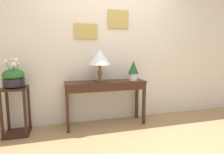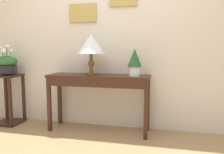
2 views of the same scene
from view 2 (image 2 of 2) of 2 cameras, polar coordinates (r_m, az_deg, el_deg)
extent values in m
cube|color=beige|center=(3.17, -0.85, 12.83)|extent=(9.00, 0.10, 2.80)
cube|color=tan|center=(3.24, -7.38, 15.66)|extent=(0.39, 0.02, 0.24)
cube|color=#8388A4|center=(3.23, -7.42, 15.67)|extent=(0.31, 0.01, 0.19)
cube|color=#381E14|center=(2.93, -3.43, 0.20)|extent=(1.32, 0.37, 0.03)
cube|color=#381E14|center=(2.79, -4.39, -1.56)|extent=(1.26, 0.03, 0.10)
cube|color=#381E14|center=(3.10, -15.48, -6.70)|extent=(0.04, 0.04, 0.71)
cube|color=#381E14|center=(2.74, 8.51, -8.31)|extent=(0.04, 0.04, 0.71)
cube|color=#381E14|center=(3.36, -13.00, -5.57)|extent=(0.04, 0.04, 0.71)
cube|color=#381E14|center=(3.03, 8.99, -6.83)|extent=(0.04, 0.04, 0.71)
cylinder|color=brown|center=(2.96, -5.21, 0.83)|extent=(0.15, 0.15, 0.02)
cylinder|color=brown|center=(2.95, -5.23, 2.27)|extent=(0.05, 0.05, 0.12)
sphere|color=brown|center=(2.95, -5.24, 3.48)|extent=(0.09, 0.09, 0.09)
cylinder|color=brown|center=(2.94, -5.26, 4.69)|extent=(0.04, 0.04, 0.12)
cone|color=silver|center=(2.94, -5.30, 8.32)|extent=(0.36, 0.36, 0.25)
cylinder|color=silver|center=(2.79, 5.68, 1.40)|extent=(0.13, 0.13, 0.12)
cone|color=#235128|center=(2.78, 5.73, 4.84)|extent=(0.17, 0.17, 0.22)
cube|color=black|center=(3.56, -24.92, 0.32)|extent=(0.35, 0.35, 0.03)
cube|color=black|center=(3.70, -24.37, -10.33)|extent=(0.35, 0.35, 0.03)
cube|color=black|center=(3.41, -24.18, -5.79)|extent=(0.04, 0.04, 0.66)
cube|color=black|center=(3.82, -25.05, -4.50)|extent=(0.04, 0.04, 0.66)
cube|color=black|center=(3.65, -21.30, -4.85)|extent=(0.04, 0.04, 0.66)
cylinder|color=black|center=(3.56, -24.94, 0.72)|extent=(0.13, 0.13, 0.02)
cylinder|color=black|center=(3.56, -24.99, 1.78)|extent=(0.29, 0.29, 0.11)
ellipsoid|color=#2D662D|center=(3.55, -25.08, 3.53)|extent=(0.30, 0.30, 0.16)
cylinder|color=#2D662D|center=(3.56, -24.96, 4.79)|extent=(0.01, 0.05, 0.26)
sphere|color=white|center=(3.58, -24.87, 6.87)|extent=(0.06, 0.06, 0.06)
cylinder|color=#2D662D|center=(3.54, -24.50, 4.35)|extent=(0.08, 0.05, 0.21)
sphere|color=white|center=(3.53, -23.96, 6.01)|extent=(0.05, 0.05, 0.05)
cylinder|color=#2D662D|center=(3.58, -25.63, 4.63)|extent=(0.10, 0.03, 0.25)
sphere|color=white|center=(3.62, -26.21, 6.54)|extent=(0.06, 0.06, 0.06)
cylinder|color=#2D662D|center=(3.53, -24.90, 4.81)|extent=(0.05, 0.02, 0.26)
sphere|color=white|center=(3.51, -24.76, 6.95)|extent=(0.06, 0.06, 0.06)
cylinder|color=#2D662D|center=(3.51, -25.29, 4.33)|extent=(0.04, 0.08, 0.21)
sphere|color=white|center=(3.47, -25.55, 6.00)|extent=(0.07, 0.07, 0.07)
camera|label=1|loc=(1.51, -78.74, 6.89)|focal=28.54mm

